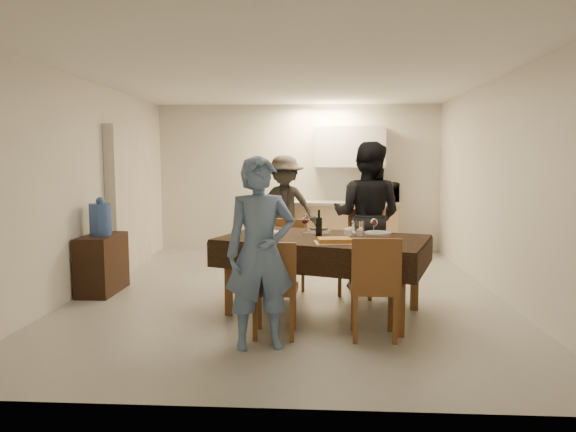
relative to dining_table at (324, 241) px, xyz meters
name	(u,v)px	position (x,y,z in m)	size (l,w,h in m)	color
floor	(289,292)	(-0.41, 0.84, -0.77)	(5.00, 6.00, 0.02)	#9D9D99
ceiling	(289,76)	(-0.41, 0.84, 1.83)	(5.00, 6.00, 0.02)	white
wall_back	(298,178)	(-0.41, 3.84, 0.53)	(5.00, 0.02, 2.60)	silver
wall_front	(262,210)	(-0.41, -2.16, 0.53)	(5.00, 0.02, 2.60)	silver
wall_left	(87,186)	(-2.91, 0.84, 0.53)	(0.02, 6.00, 2.60)	silver
wall_right	(500,187)	(2.09, 0.84, 0.53)	(0.02, 6.00, 2.60)	silver
stub_partition	(130,199)	(-2.83, 2.04, 0.28)	(0.15, 1.40, 2.10)	silver
kitchen_base_cabinet	(332,229)	(0.19, 3.52, -0.34)	(2.20, 0.60, 0.86)	tan
kitchen_worktop	(332,203)	(0.19, 3.52, 0.11)	(2.24, 0.64, 0.05)	#9E9E9A
upper_cabinet	(350,147)	(0.49, 3.66, 1.08)	(1.20, 0.34, 0.70)	white
dining_table	(324,241)	(0.00, 0.00, 0.00)	(2.36, 1.81, 0.81)	black
chair_near_left	(274,279)	(-0.45, -0.84, -0.22)	(0.41, 0.41, 0.49)	brown
chair_near_right	(375,278)	(0.45, -0.84, -0.20)	(0.43, 0.43, 0.51)	brown
chair_far_left	(285,250)	(-0.45, 0.66, -0.23)	(0.52, 0.53, 0.48)	brown
chair_far_right	(361,245)	(0.45, 0.65, -0.15)	(0.61, 0.63, 0.55)	brown
console	(102,264)	(-2.69, 0.68, -0.42)	(0.38, 0.77, 0.71)	black
water_jug	(100,219)	(-2.69, 0.68, 0.13)	(0.26, 0.26, 0.39)	#3E62B8
wine_bottle	(319,223)	(-0.05, 0.05, 0.18)	(0.07, 0.07, 0.28)	black
water_pitcher	(358,229)	(0.35, -0.05, 0.13)	(0.12, 0.12, 0.18)	white
savoury_tart	(334,240)	(0.10, -0.38, 0.06)	(0.37, 0.28, 0.05)	gold
salad_bowl	(351,232)	(0.30, 0.18, 0.07)	(0.16, 0.16, 0.06)	white
mushroom_dish	(319,232)	(-0.05, 0.28, 0.06)	(0.22, 0.22, 0.04)	white
wine_glass_a	(269,232)	(-0.55, -0.25, 0.12)	(0.08, 0.08, 0.17)	white
wine_glass_b	(374,226)	(0.55, 0.25, 0.13)	(0.08, 0.08, 0.18)	white
wine_glass_c	(305,224)	(-0.20, 0.30, 0.14)	(0.09, 0.09, 0.20)	white
plate_near_left	(264,240)	(-0.60, -0.30, 0.05)	(0.28, 0.28, 0.02)	white
plate_near_right	(385,241)	(0.60, -0.30, 0.04)	(0.25, 0.25, 0.01)	white
plate_far_left	(269,232)	(-0.60, 0.30, 0.04)	(0.24, 0.24, 0.01)	white
plate_far_right	(378,233)	(0.60, 0.30, 0.05)	(0.29, 0.29, 0.02)	white
microwave	(380,192)	(1.01, 3.52, 0.30)	(0.60, 0.40, 0.33)	white
person_near	(260,253)	(-0.55, -1.05, 0.05)	(0.60, 0.39, 1.65)	#5874A2
person_far	(367,216)	(0.55, 1.05, 0.15)	(0.90, 0.70, 1.84)	black
person_kitchen	(284,207)	(-0.61, 3.07, 0.07)	(1.10, 0.63, 1.70)	black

